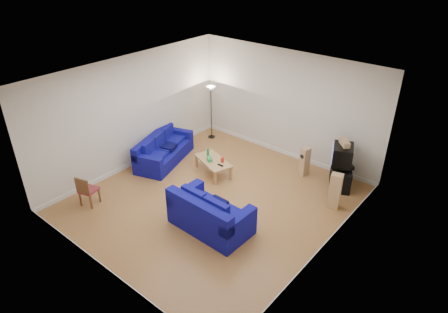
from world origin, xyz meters
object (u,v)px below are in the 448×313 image
Objects in this scene: tv_stand at (340,176)px; sofa_loveseat at (209,216)px; television at (342,155)px; sofa_three_seat at (163,152)px; coffee_table at (213,162)px.

sofa_loveseat is at bearing -48.73° from tv_stand.
television is (1.45, 3.58, 0.58)m from sofa_loveseat.
sofa_loveseat is 2.01× the size of tv_stand.
tv_stand is at bearing 96.02° from sofa_three_seat.
television reaches higher than sofa_three_seat.
sofa_three_seat is 5.10m from television.
sofa_loveseat reaches higher than coffee_table.
tv_stand is 0.65m from television.
television is (-0.03, -0.02, 0.65)m from tv_stand.
sofa_three_seat is 1.22× the size of sofa_loveseat.
sofa_three_seat is 1.68m from coffee_table.
tv_stand is (1.48, 3.60, -0.07)m from sofa_loveseat.
sofa_three_seat reaches higher than coffee_table.
television reaches higher than tv_stand.
sofa_loveseat is (3.16, -1.49, 0.05)m from sofa_three_seat.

